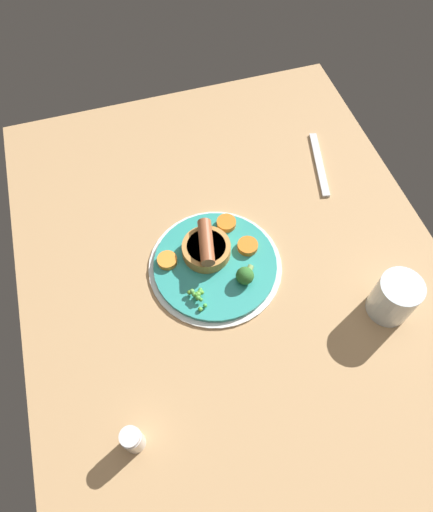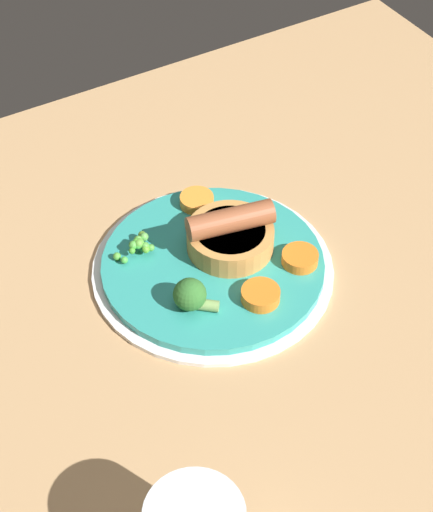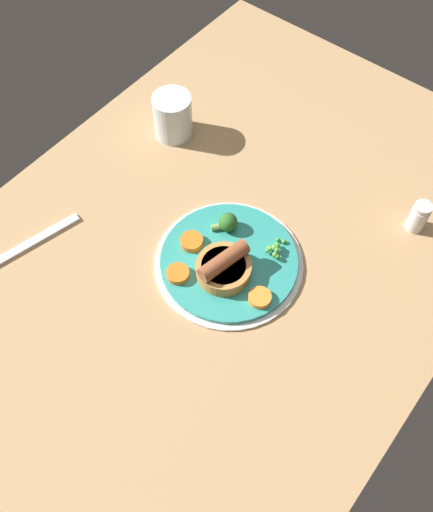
% 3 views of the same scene
% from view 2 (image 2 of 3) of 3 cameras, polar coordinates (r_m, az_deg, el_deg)
% --- Properties ---
extents(dining_table, '(1.10, 0.80, 0.03)m').
position_cam_2_polar(dining_table, '(0.88, -1.99, -4.22)').
color(dining_table, tan).
rests_on(dining_table, ground).
extents(dinner_plate, '(0.25, 0.25, 0.01)m').
position_cam_2_polar(dinner_plate, '(0.90, -0.25, -0.74)').
color(dinner_plate, silver).
rests_on(dinner_plate, dining_table).
extents(sausage_pudding, '(0.09, 0.09, 0.05)m').
position_cam_2_polar(sausage_pudding, '(0.89, 0.93, 1.47)').
color(sausage_pudding, '#BC8442').
rests_on(sausage_pudding, dinner_plate).
extents(pea_pile, '(0.05, 0.03, 0.02)m').
position_cam_2_polar(pea_pile, '(0.90, -5.25, 0.78)').
color(pea_pile, '#4C9A39').
rests_on(pea_pile, dinner_plate).
extents(broccoli_floret_near, '(0.04, 0.04, 0.03)m').
position_cam_2_polar(broccoli_floret_near, '(0.84, -1.85, -2.69)').
color(broccoli_floret_near, '#2D6628').
rests_on(broccoli_floret_near, dinner_plate).
extents(carrot_slice_0, '(0.04, 0.04, 0.01)m').
position_cam_2_polar(carrot_slice_0, '(0.89, 5.59, -0.14)').
color(carrot_slice_0, orange).
rests_on(carrot_slice_0, dinner_plate).
extents(carrot_slice_1, '(0.05, 0.05, 0.01)m').
position_cam_2_polar(carrot_slice_1, '(0.95, -1.32, 3.72)').
color(carrot_slice_1, orange).
rests_on(carrot_slice_1, dinner_plate).
extents(carrot_slice_3, '(0.06, 0.06, 0.01)m').
position_cam_2_polar(carrot_slice_3, '(0.85, 2.95, -2.62)').
color(carrot_slice_3, orange).
rests_on(carrot_slice_3, dinner_plate).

